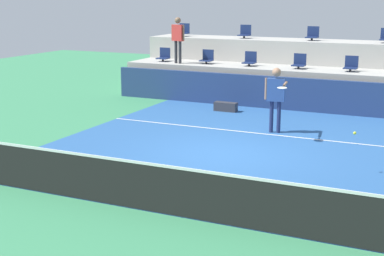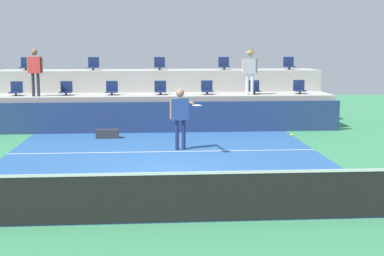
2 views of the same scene
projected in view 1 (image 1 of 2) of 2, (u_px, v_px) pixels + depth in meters
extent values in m
plane|color=#388456|center=(222.00, 154.00, 13.72)|extent=(40.00, 40.00, 0.00)
cube|color=#285693|center=(236.00, 145.00, 14.60)|extent=(9.00, 10.00, 0.01)
cube|color=white|center=(254.00, 133.00, 15.84)|extent=(9.00, 0.06, 0.00)
cube|color=black|center=(139.00, 186.00, 10.08)|extent=(10.40, 0.01, 0.87)
cube|color=white|center=(138.00, 162.00, 9.98)|extent=(10.40, 0.02, 0.05)
cube|color=navy|center=(289.00, 94.00, 18.90)|extent=(13.00, 0.16, 1.10)
cube|color=#ADAAA3|center=(299.00, 86.00, 20.03)|extent=(13.00, 1.80, 1.25)
cube|color=#ADAAA3|center=(311.00, 68.00, 21.52)|extent=(13.00, 1.80, 2.10)
cylinder|color=#2D2D33|center=(163.00, 60.00, 21.92)|extent=(0.08, 0.08, 0.10)
cube|color=navy|center=(163.00, 58.00, 21.90)|extent=(0.44, 0.40, 0.04)
cube|color=navy|center=(165.00, 52.00, 22.01)|extent=(0.44, 0.04, 0.38)
cylinder|color=#2D2D33|center=(206.00, 62.00, 21.17)|extent=(0.08, 0.08, 0.10)
cube|color=navy|center=(206.00, 61.00, 21.16)|extent=(0.44, 0.40, 0.04)
cube|color=navy|center=(208.00, 55.00, 21.27)|extent=(0.44, 0.04, 0.38)
cylinder|color=#2D2D33|center=(249.00, 65.00, 20.48)|extent=(0.08, 0.08, 0.10)
cube|color=navy|center=(249.00, 63.00, 20.47)|extent=(0.44, 0.40, 0.04)
cube|color=navy|center=(251.00, 57.00, 20.58)|extent=(0.44, 0.04, 0.38)
cylinder|color=#2D2D33|center=(298.00, 67.00, 19.74)|extent=(0.08, 0.08, 0.10)
cube|color=navy|center=(299.00, 65.00, 19.73)|extent=(0.44, 0.40, 0.04)
cube|color=navy|center=(300.00, 59.00, 19.84)|extent=(0.44, 0.04, 0.38)
cylinder|color=#2D2D33|center=(350.00, 70.00, 19.02)|extent=(0.08, 0.08, 0.10)
cube|color=navy|center=(350.00, 68.00, 19.00)|extent=(0.44, 0.40, 0.04)
cube|color=navy|center=(352.00, 61.00, 19.11)|extent=(0.44, 0.04, 0.38)
cylinder|color=#2D2D33|center=(183.00, 35.00, 23.32)|extent=(0.08, 0.08, 0.10)
cube|color=navy|center=(183.00, 33.00, 23.30)|extent=(0.44, 0.40, 0.04)
cube|color=navy|center=(185.00, 28.00, 23.41)|extent=(0.44, 0.04, 0.38)
cylinder|color=#2D2D33|center=(244.00, 37.00, 22.23)|extent=(0.08, 0.08, 0.10)
cube|color=navy|center=(244.00, 35.00, 22.21)|extent=(0.44, 0.40, 0.04)
cube|color=navy|center=(246.00, 30.00, 22.32)|extent=(0.44, 0.04, 0.38)
cylinder|color=#2D2D33|center=(312.00, 39.00, 21.14)|extent=(0.08, 0.08, 0.10)
cube|color=navy|center=(312.00, 37.00, 21.12)|extent=(0.44, 0.40, 0.04)
cube|color=navy|center=(313.00, 31.00, 21.23)|extent=(0.44, 0.04, 0.38)
cylinder|color=navy|center=(271.00, 117.00, 15.83)|extent=(0.13, 0.13, 0.90)
cylinder|color=navy|center=(279.00, 117.00, 15.78)|extent=(0.13, 0.13, 0.90)
cube|color=#2D4C8C|center=(276.00, 90.00, 15.63)|extent=(0.51, 0.25, 0.64)
sphere|color=#A87A5B|center=(277.00, 72.00, 15.52)|extent=(0.28, 0.28, 0.24)
cylinder|color=#A87A5B|center=(266.00, 89.00, 15.70)|extent=(0.08, 0.08, 0.60)
cylinder|color=#A87A5B|center=(285.00, 84.00, 15.24)|extent=(0.16, 0.57, 0.07)
cylinder|color=black|center=(283.00, 86.00, 14.88)|extent=(0.08, 0.26, 0.04)
ellipsoid|color=silver|center=(282.00, 88.00, 14.62)|extent=(0.31, 0.36, 0.03)
cylinder|color=#2D2D33|center=(176.00, 52.00, 21.30)|extent=(0.13, 0.13, 0.84)
cylinder|color=#2D2D33|center=(180.00, 52.00, 21.19)|extent=(0.13, 0.13, 0.84)
cube|color=red|center=(178.00, 33.00, 21.08)|extent=(0.48, 0.27, 0.60)
sphere|color=#846047|center=(178.00, 20.00, 20.97)|extent=(0.27, 0.27, 0.23)
cylinder|color=#846047|center=(172.00, 32.00, 21.23)|extent=(0.08, 0.08, 0.56)
cylinder|color=#846047|center=(183.00, 33.00, 20.92)|extent=(0.08, 0.08, 0.56)
sphere|color=#CCE033|center=(355.00, 133.00, 12.08)|extent=(0.07, 0.07, 0.07)
cube|color=#333338|center=(226.00, 107.00, 18.78)|extent=(0.76, 0.28, 0.30)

